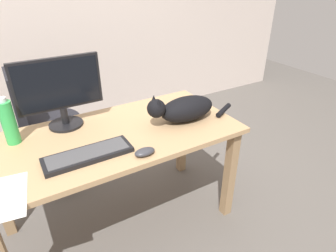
{
  "coord_description": "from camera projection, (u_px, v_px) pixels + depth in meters",
  "views": [
    {
      "loc": [
        -0.45,
        -1.38,
        1.53
      ],
      "look_at": [
        0.26,
        -0.17,
        0.76
      ],
      "focal_mm": 30.54,
      "sensor_mm": 36.0,
      "label": 1
    }
  ],
  "objects": [
    {
      "name": "ground_plane",
      "position": [
        123.0,
        221.0,
        1.98
      ],
      "size": [
        8.0,
        8.0,
        0.0
      ],
      "primitive_type": "plane",
      "color": "#59544F"
    },
    {
      "name": "desk",
      "position": [
        115.0,
        148.0,
        1.69
      ],
      "size": [
        1.46,
        0.71,
        0.7
      ],
      "color": "tan",
      "rests_on": "ground_plane"
    },
    {
      "name": "office_chair",
      "position": [
        47.0,
        136.0,
        2.2
      ],
      "size": [
        0.48,
        0.48,
        0.93
      ],
      "color": "black",
      "rests_on": "ground_plane"
    },
    {
      "name": "monitor",
      "position": [
        60.0,
        90.0,
        1.62
      ],
      "size": [
        0.48,
        0.2,
        0.41
      ],
      "color": "black",
      "rests_on": "desk"
    },
    {
      "name": "keyboard",
      "position": [
        88.0,
        155.0,
        1.43
      ],
      "size": [
        0.44,
        0.15,
        0.03
      ],
      "color": "black",
      "rests_on": "desk"
    },
    {
      "name": "cat",
      "position": [
        184.0,
        109.0,
        1.75
      ],
      "size": [
        0.61,
        0.2,
        0.2
      ],
      "color": "black",
      "rests_on": "desk"
    },
    {
      "name": "computer_mouse",
      "position": [
        145.0,
        152.0,
        1.45
      ],
      "size": [
        0.11,
        0.06,
        0.04
      ],
      "primitive_type": "ellipsoid",
      "color": "#333338",
      "rests_on": "desk"
    },
    {
      "name": "water_bottle",
      "position": [
        9.0,
        122.0,
        1.5
      ],
      "size": [
        0.07,
        0.07,
        0.26
      ],
      "color": "green",
      "rests_on": "desk"
    }
  ]
}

